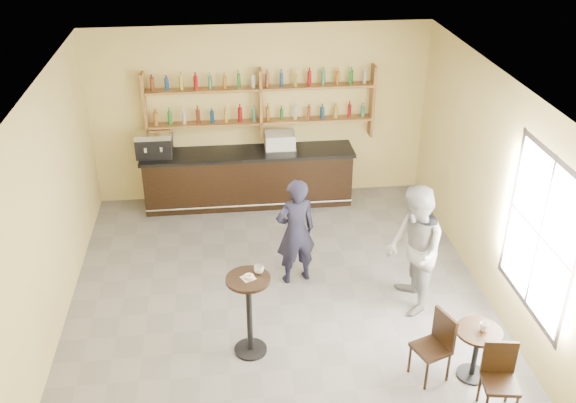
{
  "coord_description": "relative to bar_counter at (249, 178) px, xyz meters",
  "views": [
    {
      "loc": [
        -0.7,
        -7.34,
        5.67
      ],
      "look_at": [
        0.2,
        0.8,
        1.25
      ],
      "focal_mm": 40.0,
      "sensor_mm": 36.0,
      "label": 1
    }
  ],
  "objects": [
    {
      "name": "chair_west",
      "position": [
        1.93,
        -4.76,
        -0.06
      ],
      "size": [
        0.5,
        0.5,
        0.9
      ],
      "primitive_type": null,
      "rotation": [
        0.0,
        0.0,
        -1.21
      ],
      "color": "black",
      "rests_on": "floor"
    },
    {
      "name": "cup_pedestal",
      "position": [
        -0.07,
        -3.95,
        0.68
      ],
      "size": [
        0.15,
        0.15,
        0.1
      ],
      "primitive_type": "imported",
      "rotation": [
        0.0,
        0.0,
        -0.27
      ],
      "color": "white",
      "rests_on": "pedestal_table"
    },
    {
      "name": "cafe_table",
      "position": [
        2.48,
        -4.81,
        -0.16
      ],
      "size": [
        0.69,
        0.69,
        0.71
      ],
      "primitive_type": null,
      "rotation": [
        0.0,
        0.0,
        -0.29
      ],
      "color": "black",
      "rests_on": "floor"
    },
    {
      "name": "man_main",
      "position": [
        0.56,
        -2.53,
        0.33
      ],
      "size": [
        0.69,
        0.54,
        1.68
      ],
      "primitive_type": "imported",
      "rotation": [
        0.0,
        0.0,
        3.4
      ],
      "color": "black",
      "rests_on": "floor"
    },
    {
      "name": "ceiling",
      "position": [
        0.26,
        -3.15,
        2.69
      ],
      "size": [
        7.0,
        7.0,
        0.0
      ],
      "primitive_type": "plane",
      "rotation": [
        3.14,
        0.0,
        0.0
      ],
      "color": "white",
      "rests_on": "wall_back"
    },
    {
      "name": "wall_back",
      "position": [
        0.26,
        0.35,
        1.09
      ],
      "size": [
        7.0,
        0.0,
        7.0
      ],
      "primitive_type": "plane",
      "rotation": [
        1.57,
        0.0,
        0.0
      ],
      "color": "#EBD585",
      "rests_on": "floor"
    },
    {
      "name": "donut",
      "position": [
        -0.2,
        -4.06,
        0.66
      ],
      "size": [
        0.14,
        0.14,
        0.05
      ],
      "primitive_type": "torus",
      "rotation": [
        0.0,
        0.0,
        -0.05
      ],
      "color": "#DBA250",
      "rests_on": "napkin"
    },
    {
      "name": "liquor_bottles",
      "position": [
        0.26,
        0.22,
        1.47
      ],
      "size": [
        3.68,
        0.1,
        1.0
      ],
      "primitive_type": null,
      "color": "#8C5919",
      "rests_on": "shelf_unit"
    },
    {
      "name": "espresso_machine",
      "position": [
        -1.62,
        0.0,
        0.74
      ],
      "size": [
        0.63,
        0.41,
        0.44
      ],
      "primitive_type": null,
      "rotation": [
        0.0,
        0.0,
        -0.02
      ],
      "color": "black",
      "rests_on": "bar_counter"
    },
    {
      "name": "cup_cafe",
      "position": [
        2.53,
        -4.81,
        0.25
      ],
      "size": [
        0.12,
        0.12,
        0.1
      ],
      "primitive_type": "imported",
      "rotation": [
        0.0,
        0.0,
        -0.03
      ],
      "color": "white",
      "rests_on": "cafe_table"
    },
    {
      "name": "wall_right",
      "position": [
        3.26,
        -3.15,
        1.09
      ],
      "size": [
        0.0,
        7.0,
        7.0
      ],
      "primitive_type": "plane",
      "rotation": [
        1.57,
        0.0,
        -1.57
      ],
      "color": "#EBD585",
      "rests_on": "floor"
    },
    {
      "name": "bar_counter",
      "position": [
        0.0,
        0.0,
        0.0
      ],
      "size": [
        3.79,
        0.74,
        1.03
      ],
      "primitive_type": null,
      "color": "black",
      "rests_on": "floor"
    },
    {
      "name": "window_pane",
      "position": [
        3.26,
        -4.35,
        1.19
      ],
      "size": [
        0.0,
        2.0,
        2.0
      ],
      "primitive_type": "plane",
      "rotation": [
        1.57,
        0.0,
        -1.57
      ],
      "color": "white",
      "rests_on": "wall_right"
    },
    {
      "name": "patron_second",
      "position": [
        2.08,
        -3.37,
        0.43
      ],
      "size": [
        0.73,
        0.93,
        1.88
      ],
      "primitive_type": "imported",
      "rotation": [
        0.0,
        0.0,
        -1.59
      ],
      "color": "#939397",
      "rests_on": "floor"
    },
    {
      "name": "window_frame",
      "position": [
        3.25,
        -4.35,
        1.19
      ],
      "size": [
        0.04,
        1.7,
        2.1
      ],
      "primitive_type": null,
      "color": "black",
      "rests_on": "wall_right"
    },
    {
      "name": "pedestal_table",
      "position": [
        -0.21,
        -4.05,
        0.06
      ],
      "size": [
        0.71,
        0.71,
        1.14
      ],
      "primitive_type": null,
      "rotation": [
        0.0,
        0.0,
        0.34
      ],
      "color": "black",
      "rests_on": "floor"
    },
    {
      "name": "shelf_unit",
      "position": [
        0.26,
        0.22,
        1.3
      ],
      "size": [
        4.0,
        0.26,
        1.4
      ],
      "primitive_type": null,
      "color": "brown",
      "rests_on": "wall_back"
    },
    {
      "name": "pastry_case",
      "position": [
        0.58,
        0.0,
        0.68
      ],
      "size": [
        0.58,
        0.48,
        0.33
      ],
      "primitive_type": null,
      "rotation": [
        0.0,
        0.0,
        0.08
      ],
      "color": "silver",
      "rests_on": "bar_counter"
    },
    {
      "name": "napkin",
      "position": [
        -0.21,
        -4.05,
        0.63
      ],
      "size": [
        0.21,
        0.21,
        0.0
      ],
      "primitive_type": "cube",
      "rotation": [
        0.0,
        0.0,
        0.49
      ],
      "color": "white",
      "rests_on": "pedestal_table"
    },
    {
      "name": "wall_left",
      "position": [
        -2.74,
        -3.15,
        1.09
      ],
      "size": [
        0.0,
        7.0,
        7.0
      ],
      "primitive_type": "plane",
      "rotation": [
        1.57,
        0.0,
        1.57
      ],
      "color": "#EBD585",
      "rests_on": "floor"
    },
    {
      "name": "floor",
      "position": [
        0.26,
        -3.15,
        -0.51
      ],
      "size": [
        7.0,
        7.0,
        0.0
      ],
      "primitive_type": "plane",
      "color": "slate",
      "rests_on": "ground"
    },
    {
      "name": "chair_south",
      "position": [
        2.53,
        -5.41,
        -0.07
      ],
      "size": [
        0.44,
        0.44,
        0.89
      ],
      "primitive_type": null,
      "rotation": [
        0.0,
        0.0,
        -0.15
      ],
      "color": "black",
      "rests_on": "floor"
    }
  ]
}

